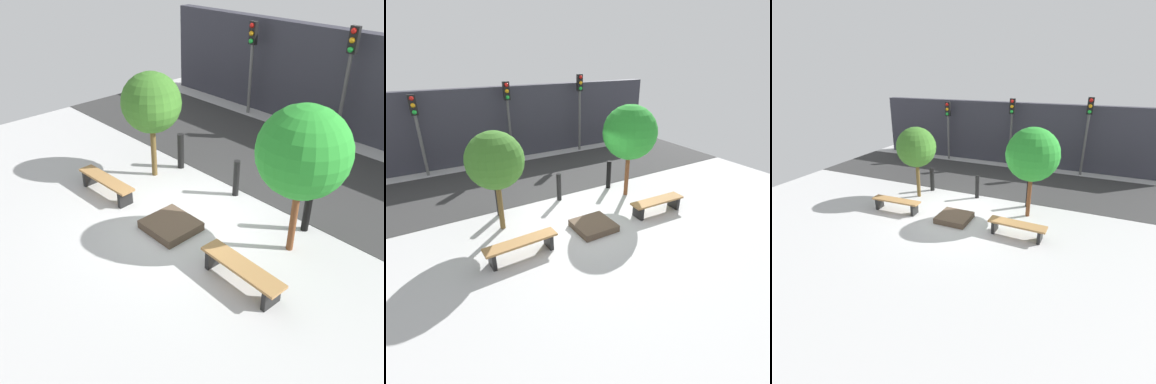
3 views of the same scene
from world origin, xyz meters
TOP-DOWN VIEW (x-y plane):
  - ground_plane at (0.00, 0.00)m, footprint 18.00×18.00m
  - road_strip at (0.00, 4.20)m, footprint 18.00×4.36m
  - building_facade at (0.00, 7.41)m, footprint 16.20×0.50m
  - bench_left at (-2.31, -0.66)m, footprint 1.91×0.48m
  - bench_right at (2.31, -0.66)m, footprint 1.86×0.52m
  - planter_bed at (0.00, -0.46)m, footprint 1.13×1.06m
  - tree_behind_left_bench at (-2.31, 0.93)m, footprint 1.60×1.60m
  - tree_behind_right_bench at (2.31, 0.93)m, footprint 1.85×1.85m
  - bollard_far_left at (-2.13, 1.77)m, footprint 0.19×0.19m
  - bollard_left at (0.00, 1.77)m, footprint 0.16×0.16m
  - bollard_center at (2.13, 1.77)m, footprint 0.17×0.17m
  - traffic_light_west at (-3.74, 6.67)m, footprint 0.28×0.27m
  - traffic_light_mid_west at (0.00, 6.67)m, footprint 0.28×0.27m
  - traffic_light_mid_east at (3.74, 6.67)m, footprint 0.28×0.27m

SIDE VIEW (x-z plane):
  - ground_plane at x=0.00m, z-range 0.00..0.00m
  - road_strip at x=0.00m, z-range 0.00..0.01m
  - planter_bed at x=0.00m, z-range 0.00..0.20m
  - bench_right at x=2.31m, z-range 0.10..0.57m
  - bench_left at x=-2.31m, z-range 0.11..0.58m
  - bollard_left at x=0.00m, z-range 0.00..0.99m
  - bollard_far_left at x=-2.13m, z-range 0.00..1.04m
  - bollard_center at x=2.13m, z-range 0.00..1.07m
  - building_facade at x=0.00m, z-range 0.00..3.36m
  - tree_behind_left_bench at x=-2.31m, z-range 0.65..3.56m
  - traffic_light_west at x=-3.74m, z-range 0.64..3.95m
  - tree_behind_right_bench at x=2.31m, z-range 0.68..3.92m
  - traffic_light_mid_west at x=0.00m, z-range 0.69..4.31m
  - traffic_light_mid_east at x=3.74m, z-range 0.72..4.51m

